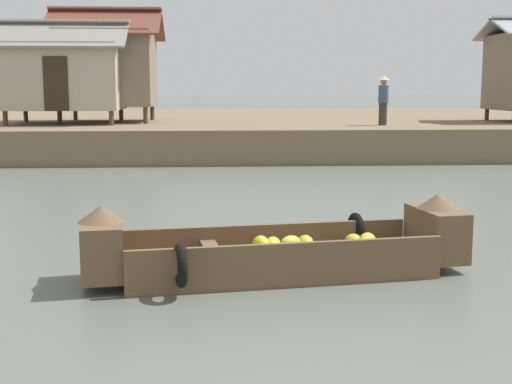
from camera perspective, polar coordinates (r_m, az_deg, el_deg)
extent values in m
plane|color=#596056|center=(13.11, 2.86, -1.96)|extent=(300.00, 300.00, 0.00)
cube|color=#756047|center=(31.09, -0.91, 5.21)|extent=(160.00, 20.00, 1.08)
cube|color=brown|center=(9.07, 1.76, -6.38)|extent=(4.05, 1.80, 0.12)
cube|color=brown|center=(9.56, 0.94, -3.91)|extent=(3.88, 0.65, 0.43)
cube|color=brown|center=(8.46, 2.71, -5.59)|extent=(3.88, 0.65, 0.43)
cube|color=brown|center=(9.73, 14.48, -3.25)|extent=(0.63, 1.12, 0.67)
cone|color=brown|center=(9.65, 14.58, -0.74)|extent=(0.64, 0.64, 0.20)
cube|color=brown|center=(8.73, -12.43, -4.53)|extent=(0.63, 1.12, 0.67)
cone|color=brown|center=(8.65, -12.53, -1.73)|extent=(0.64, 0.64, 0.20)
cube|color=brown|center=(8.84, -3.52, -4.82)|extent=(0.36, 1.14, 0.05)
torus|color=black|center=(10.03, 8.13, -3.15)|extent=(0.19, 0.53, 0.52)
torus|color=black|center=(8.11, -6.14, -5.95)|extent=(0.19, 0.53, 0.52)
ellipsoid|color=gold|center=(9.19, 9.65, -4.52)|extent=(0.36, 0.34, 0.18)
ellipsoid|color=gold|center=(9.24, 4.05, -4.16)|extent=(0.22, 0.33, 0.21)
ellipsoid|color=yellow|center=(9.10, 1.38, -4.25)|extent=(0.24, 0.35, 0.18)
ellipsoid|color=yellow|center=(9.42, 9.06, -4.04)|extent=(0.34, 0.35, 0.25)
ellipsoid|color=gold|center=(9.65, 7.92, -4.01)|extent=(0.31, 0.29, 0.21)
ellipsoid|color=gold|center=(9.27, 8.93, -4.24)|extent=(0.29, 0.28, 0.20)
ellipsoid|color=yellow|center=(8.99, 2.84, -4.16)|extent=(0.36, 0.34, 0.19)
ellipsoid|color=yellow|center=(8.75, 0.41, -4.46)|extent=(0.28, 0.34, 0.28)
cylinder|color=#4C3826|center=(24.98, -19.74, 5.67)|extent=(0.16, 0.16, 0.49)
cylinder|color=#4C3826|center=(24.25, -11.70, 5.92)|extent=(0.16, 0.16, 0.49)
cylinder|color=#4C3826|center=(27.49, -18.25, 5.97)|extent=(0.16, 0.16, 0.49)
cylinder|color=#4C3826|center=(26.82, -10.92, 6.19)|extent=(0.16, 0.16, 0.49)
cube|color=#B2A893|center=(25.81, -15.30, 9.04)|extent=(3.92, 3.00, 2.29)
cube|color=#2D2319|center=(24.32, -16.00, 8.47)|extent=(0.80, 0.04, 1.80)
cube|color=gray|center=(25.13, -15.79, 12.31)|extent=(4.62, 1.98, 1.06)
cube|color=gray|center=(26.60, -15.10, 12.12)|extent=(4.62, 1.98, 1.06)
cylinder|color=#4C3826|center=(25.61, -15.70, 6.02)|extent=(0.16, 0.16, 0.59)
cylinder|color=#4C3826|center=(25.16, -8.99, 6.19)|extent=(0.16, 0.16, 0.59)
cylinder|color=#4C3826|center=(28.41, -14.50, 6.29)|extent=(0.16, 0.16, 0.59)
cylinder|color=#4C3826|center=(28.01, -8.45, 6.44)|extent=(0.16, 0.16, 0.59)
cube|color=#7A6B56|center=(26.74, -12.03, 9.78)|extent=(3.39, 3.26, 2.71)
cube|color=#2D2319|center=(25.10, -12.54, 8.81)|extent=(0.80, 0.04, 1.80)
cube|color=brown|center=(26.03, -12.41, 13.47)|extent=(4.09, 2.11, 1.11)
cube|color=brown|center=(27.63, -11.89, 13.20)|extent=(4.09, 2.11, 1.11)
cylinder|color=#4C3826|center=(28.92, 18.29, 6.03)|extent=(0.16, 0.16, 0.44)
cylinder|color=#332D28|center=(24.26, 10.30, 6.26)|extent=(0.28, 0.28, 0.75)
cylinder|color=#384C70|center=(24.24, 10.34, 7.85)|extent=(0.34, 0.34, 0.60)
sphere|color=#9E7556|center=(24.24, 10.37, 8.85)|extent=(0.22, 0.22, 0.22)
cone|color=tan|center=(24.24, 10.37, 9.13)|extent=(0.44, 0.44, 0.14)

